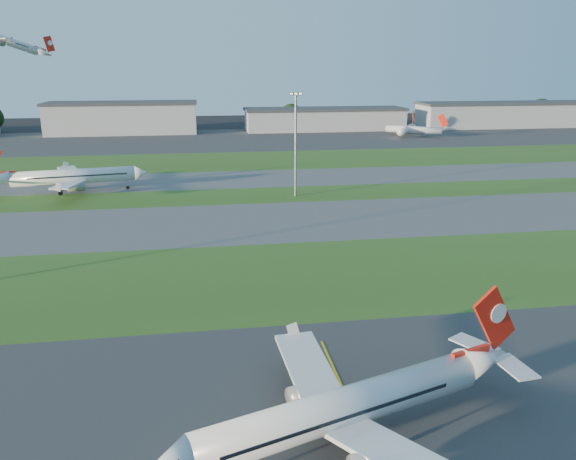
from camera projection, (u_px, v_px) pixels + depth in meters
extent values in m
cube|color=#36541C|center=(261.00, 278.00, 87.69)|extent=(300.00, 34.00, 0.01)
cube|color=#515154|center=(244.00, 222.00, 118.97)|extent=(300.00, 32.00, 0.01)
cube|color=#36541C|center=(236.00, 196.00, 142.67)|extent=(300.00, 18.00, 0.01)
cube|color=#515154|center=(231.00, 179.00, 163.52)|extent=(300.00, 26.00, 0.01)
cube|color=#36541C|center=(226.00, 161.00, 194.80)|extent=(300.00, 40.00, 0.01)
cube|color=#333335|center=(219.00, 139.00, 251.66)|extent=(400.00, 80.00, 0.01)
cylinder|color=silver|center=(343.00, 408.00, 48.04)|extent=(26.99, 11.95, 3.46)
cube|color=red|center=(495.00, 318.00, 54.36)|extent=(5.70, 2.18, 6.89)
cube|color=silver|center=(405.00, 460.00, 42.37)|extent=(10.79, 13.71, 1.41)
cube|color=silver|center=(310.00, 371.00, 54.77)|extent=(5.16, 13.93, 1.41)
cylinder|color=gray|center=(308.00, 393.00, 52.74)|extent=(4.29, 3.20, 2.09)
cylinder|color=silver|center=(74.00, 176.00, 145.77)|extent=(30.64, 8.58, 3.85)
cube|color=silver|center=(72.00, 173.00, 153.02)|extent=(10.15, 15.78, 1.57)
cube|color=silver|center=(69.00, 185.00, 138.21)|extent=(5.86, 15.54, 1.57)
cylinder|color=gray|center=(78.00, 178.00, 151.75)|extent=(4.57, 2.97, 2.33)
cylinder|color=gray|center=(76.00, 187.00, 141.01)|extent=(4.57, 2.97, 2.33)
cylinder|color=silver|center=(2.00, 39.00, 209.21)|extent=(24.55, 11.56, 3.16)
cube|color=red|center=(46.00, 28.00, 215.36)|extent=(5.17, 2.13, 6.30)
cube|color=silver|center=(5.00, 40.00, 204.12)|extent=(10.11, 12.44, 1.29)
cube|color=silver|center=(3.00, 41.00, 215.30)|extent=(5.06, 12.82, 1.29)
cylinder|color=gray|center=(2.00, 42.00, 205.34)|extent=(3.94, 3.00, 1.92)
cylinder|color=gray|center=(0.00, 43.00, 213.44)|extent=(3.94, 3.00, 1.92)
cylinder|color=silver|center=(407.00, 129.00, 262.05)|extent=(16.86, 23.54, 3.20)
cube|color=red|center=(413.00, 117.00, 272.07)|extent=(3.07, 4.50, 6.16)
cylinder|color=silver|center=(414.00, 130.00, 260.24)|extent=(23.15, 17.50, 3.20)
cube|color=red|center=(443.00, 120.00, 253.41)|extent=(4.42, 3.21, 6.16)
cylinder|color=gray|center=(296.00, 147.00, 139.46)|extent=(0.60, 0.60, 25.00)
cube|color=gray|center=(296.00, 94.00, 135.82)|extent=(3.20, 0.50, 0.80)
cube|color=#FFF2CC|center=(296.00, 94.00, 135.82)|extent=(2.80, 0.70, 0.35)
cube|color=#9D9FA4|center=(123.00, 119.00, 271.46)|extent=(70.00, 22.00, 14.00)
cube|color=#383A3F|center=(122.00, 103.00, 269.32)|extent=(71.40, 23.00, 1.20)
cube|color=#9D9FA4|center=(325.00, 120.00, 286.83)|extent=(80.00, 22.00, 10.00)
cube|color=#383A3F|center=(325.00, 109.00, 285.25)|extent=(81.60, 23.00, 1.20)
cube|color=#9D9FA4|center=(506.00, 116.00, 301.35)|extent=(95.00, 22.00, 12.00)
cube|color=#383A3F|center=(508.00, 103.00, 299.48)|extent=(96.90, 23.00, 1.20)
cylinder|color=black|center=(177.00, 127.00, 287.06)|extent=(1.00, 1.00, 3.60)
sphere|color=black|center=(176.00, 119.00, 285.91)|extent=(9.90, 9.90, 9.90)
cylinder|color=black|center=(291.00, 124.00, 298.70)|extent=(1.00, 1.00, 4.20)
sphere|color=black|center=(291.00, 115.00, 297.36)|extent=(11.55, 11.55, 11.55)
cylinder|color=black|center=(426.00, 122.00, 307.96)|extent=(1.00, 1.00, 3.80)
sphere|color=black|center=(427.00, 114.00, 306.75)|extent=(10.45, 10.45, 10.45)
cylinder|color=black|center=(540.00, 119.00, 322.00)|extent=(1.00, 1.00, 4.60)
sphere|color=black|center=(541.00, 110.00, 320.53)|extent=(12.65, 12.65, 12.65)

